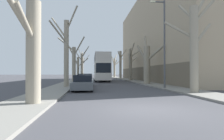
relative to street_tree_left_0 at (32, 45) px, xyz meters
name	(u,v)px	position (x,y,z in m)	size (l,w,h in m)	color
ground_plane	(147,109)	(4.94, -1.29, -2.73)	(300.00, 300.00, 0.00)	#424247
sidewalk_left	(81,78)	(-0.34, 48.71, -2.67)	(2.51, 120.00, 0.12)	gray
sidewalk_right	(117,78)	(10.22, 48.71, -2.67)	(2.51, 120.00, 0.12)	gray
building_facade_right	(167,39)	(16.46, 26.19, 5.06)	(10.08, 39.15, 15.60)	tan
street_tree_left_0	(32,45)	(0.00, 0.00, 0.00)	(1.22, 4.41, 6.46)	gray
street_tree_left_1	(66,50)	(0.13, 10.96, 1.03)	(3.07, 3.67, 8.11)	gray
street_tree_left_2	(74,62)	(-0.08, 22.04, 0.47)	(4.28, 2.61, 7.00)	gray
street_tree_left_3	(78,67)	(-0.06, 32.15, -0.14)	(3.31, 1.59, 4.97)	gray
street_tree_left_4	(82,63)	(0.17, 42.52, 1.18)	(3.75, 4.58, 8.24)	gray
street_tree_left_5	(83,65)	(0.01, 52.94, 1.06)	(3.49, 2.09, 9.04)	gray
street_tree_right_0	(194,43)	(9.96, 4.20, 0.87)	(3.90, 2.34, 7.32)	gray
street_tree_right_1	(147,63)	(9.78, 15.71, 0.04)	(2.74, 3.67, 6.40)	gray
street_tree_right_2	(131,63)	(10.03, 27.44, 0.65)	(3.04, 4.99, 6.94)	gray
street_tree_right_3	(120,64)	(9.72, 38.89, 0.91)	(2.47, 3.94, 7.30)	gray
street_tree_right_4	(115,66)	(9.77, 51.37, 0.71)	(3.74, 4.30, 7.25)	gray
double_decker_bus	(102,66)	(4.45, 25.34, -0.10)	(2.52, 10.14, 4.66)	silver
parked_car_0	(83,83)	(1.96, 7.88, -2.10)	(1.71, 4.59, 1.31)	#4C5156
parked_car_1	(85,80)	(1.96, 13.59, -2.07)	(1.79, 4.14, 1.39)	silver
lamp_post	(163,40)	(9.24, 8.36, 1.80)	(1.40, 0.20, 8.13)	#4C4F54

